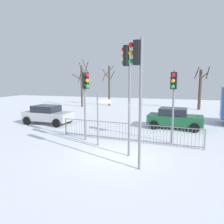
{
  "coord_description": "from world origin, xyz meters",
  "views": [
    {
      "loc": [
        2.76,
        -9.48,
        3.58
      ],
      "look_at": [
        -0.79,
        2.01,
        1.73
      ],
      "focal_mm": 35.18,
      "sensor_mm": 36.0,
      "label": 1
    }
  ],
  "objects": [
    {
      "name": "traffic_light_rear_left",
      "position": [
        2.43,
        2.75,
        2.94
      ],
      "size": [
        0.35,
        0.57,
        4.01
      ],
      "rotation": [
        0.0,
        0.0,
        3.01
      ],
      "color": "slate",
      "rests_on": "ground"
    },
    {
      "name": "bare_tree_right",
      "position": [
        -9.07,
        15.97,
        2.9
      ],
      "size": [
        1.91,
        1.93,
        5.9
      ],
      "color": "#473828",
      "rests_on": "ground"
    },
    {
      "name": "car_green_far",
      "position": [
        2.48,
        6.68,
        0.77
      ],
      "size": [
        3.9,
        2.13,
        1.47
      ],
      "rotation": [
        0.0,
        0.0,
        -0.06
      ],
      "color": "#195933",
      "rests_on": "ground"
    },
    {
      "name": "ground_plane",
      "position": [
        0.0,
        0.0,
        0.0
      ],
      "size": [
        60.0,
        60.0,
        0.0
      ],
      "primitive_type": "plane",
      "color": "white"
    },
    {
      "name": "bare_tree_left",
      "position": [
        4.99,
        17.55,
        2.5
      ],
      "size": [
        1.57,
        1.55,
        4.91
      ],
      "color": "#473828",
      "rests_on": "ground"
    },
    {
      "name": "traffic_light_mid_left",
      "position": [
        1.21,
        -1.21,
        3.7
      ],
      "size": [
        0.56,
        0.36,
        5.07
      ],
      "rotation": [
        0.0,
        0.0,
        1.38
      ],
      "color": "slate",
      "rests_on": "ground"
    },
    {
      "name": "traffic_light_foreground_left",
      "position": [
        0.5,
        0.19,
        3.73
      ],
      "size": [
        0.5,
        0.43,
        5.12
      ],
      "rotation": [
        0.0,
        0.0,
        0.98
      ],
      "color": "slate",
      "rests_on": "ground"
    },
    {
      "name": "bare_tree_centre",
      "position": [
        -6.17,
        18.12,
        2.8
      ],
      "size": [
        1.5,
        1.7,
        5.28
      ],
      "color": "#473828",
      "rests_on": "ground"
    },
    {
      "name": "car_silver_mid",
      "position": [
        -7.16,
        5.36,
        0.77
      ],
      "size": [
        3.88,
        2.09,
        1.47
      ],
      "rotation": [
        0.0,
        0.0,
        -0.05
      ],
      "color": "#B2B5BA",
      "rests_on": "ground"
    },
    {
      "name": "direction_sign_post",
      "position": [
        -1.26,
        1.2,
        1.56
      ],
      "size": [
        0.79,
        0.13,
        2.77
      ],
      "rotation": [
        0.0,
        0.0,
        -0.09
      ],
      "color": "slate",
      "rests_on": "ground"
    },
    {
      "name": "pedestrian_guard_railing",
      "position": [
        -0.01,
        2.4,
        0.55
      ],
      "size": [
        8.23,
        0.7,
        1.07
      ],
      "rotation": [
        0.0,
        0.0,
        -0.08
      ],
      "color": "slate",
      "rests_on": "ground"
    },
    {
      "name": "traffic_light_mid_right",
      "position": [
        -2.31,
        1.9,
        2.94
      ],
      "size": [
        0.47,
        0.46,
        4.01
      ],
      "rotation": [
        0.0,
        0.0,
        3.95
      ],
      "color": "slate",
      "rests_on": "ground"
    }
  ]
}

